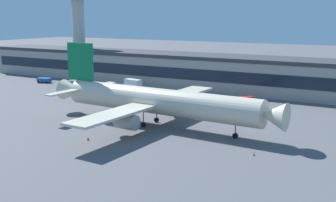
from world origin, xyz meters
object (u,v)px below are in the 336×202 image
at_px(control_tower, 78,19).
at_px(stair_truck, 133,84).
at_px(pushback_tractor, 44,80).
at_px(airliner, 156,101).
at_px(traffic_cone_0, 88,139).
at_px(traffic_cone_2, 254,154).
at_px(baggage_tug, 74,82).
at_px(traffic_cone_1, 136,139).
at_px(follow_me_car, 245,99).

relative_size(control_tower, stair_truck, 5.89).
relative_size(control_tower, pushback_tractor, 6.99).
relative_size(airliner, traffic_cone_0, 79.85).
bearing_deg(traffic_cone_0, airliner, 71.81).
xyz_separation_m(traffic_cone_0, traffic_cone_2, (31.44, 7.38, -0.06)).
relative_size(airliner, traffic_cone_2, 96.09).
height_order(stair_truck, baggage_tug, stair_truck).
relative_size(pushback_tractor, traffic_cone_1, 7.56).
height_order(follow_me_car, stair_truck, stair_truck).
bearing_deg(airliner, follow_me_car, 75.42).
xyz_separation_m(airliner, follow_me_car, (8.81, 33.87, -4.52)).
distance_m(airliner, follow_me_car, 35.29).
bearing_deg(traffic_cone_0, traffic_cone_1, 27.36).
xyz_separation_m(control_tower, stair_truck, (39.35, -18.71, -20.90)).
bearing_deg(traffic_cone_1, baggage_tug, 141.62).
bearing_deg(baggage_tug, traffic_cone_0, -45.41).
xyz_separation_m(follow_me_car, traffic_cone_0, (-14.27, -50.47, -0.73)).
xyz_separation_m(pushback_tractor, follow_me_car, (77.26, 1.24, 0.04)).
xyz_separation_m(airliner, stair_truck, (-31.25, 36.16, -3.63)).
bearing_deg(stair_truck, traffic_cone_0, -63.95).
bearing_deg(follow_me_car, pushback_tractor, -179.08).
relative_size(control_tower, traffic_cone_0, 51.34).
bearing_deg(traffic_cone_0, control_tower, 132.35).
bearing_deg(traffic_cone_0, pushback_tractor, 141.99).
distance_m(airliner, stair_truck, 47.93).
distance_m(stair_truck, traffic_cone_1, 59.30).
bearing_deg(traffic_cone_1, pushback_tractor, 147.83).
height_order(airliner, traffic_cone_2, airliner).
bearing_deg(baggage_tug, pushback_tractor, -176.61).
bearing_deg(traffic_cone_1, stair_truck, 125.21).
height_order(airliner, follow_me_car, airliner).
relative_size(stair_truck, traffic_cone_2, 10.49).
bearing_deg(follow_me_car, traffic_cone_0, -105.79).
distance_m(stair_truck, baggage_tug, 23.71).
bearing_deg(traffic_cone_1, traffic_cone_2, 7.50).
height_order(pushback_tractor, stair_truck, stair_truck).
height_order(airliner, stair_truck, airliner).
xyz_separation_m(traffic_cone_0, traffic_cone_1, (8.38, 4.34, -0.01)).
distance_m(follow_me_car, traffic_cone_0, 52.46).
distance_m(airliner, pushback_tractor, 75.96).
bearing_deg(pushback_tractor, airliner, -25.49).
bearing_deg(airliner, traffic_cone_0, -108.19).
height_order(stair_truck, traffic_cone_0, stair_truck).
relative_size(follow_me_car, baggage_tug, 1.13).
bearing_deg(control_tower, follow_me_car, -14.82).
bearing_deg(traffic_cone_2, baggage_tug, 152.15).
xyz_separation_m(airliner, traffic_cone_1, (2.93, -12.27, -5.25)).
xyz_separation_m(follow_me_car, stair_truck, (-40.07, 2.29, 0.89)).
bearing_deg(traffic_cone_1, control_tower, 137.60).
distance_m(control_tower, pushback_tractor, 31.24).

